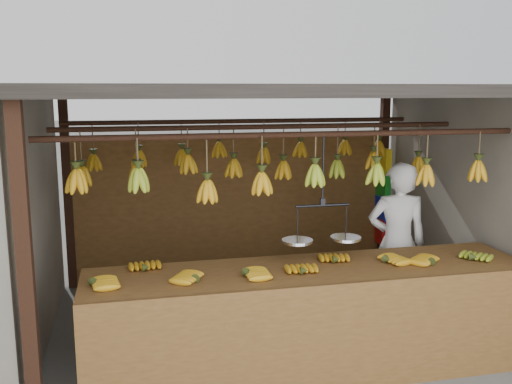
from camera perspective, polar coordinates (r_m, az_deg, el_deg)
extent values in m
plane|color=#5B5B57|center=(6.06, 0.65, -12.69)|extent=(80.00, 80.00, 0.00)
cube|color=black|center=(4.17, -22.04, -7.46)|extent=(0.10, 0.10, 2.30)
cube|color=black|center=(7.06, -18.29, -0.15)|extent=(0.10, 0.10, 2.30)
cube|color=black|center=(7.77, 12.52, 1.04)|extent=(0.10, 0.10, 2.30)
cube|color=black|center=(5.58, 0.70, 10.13)|extent=(4.30, 3.30, 0.10)
cylinder|color=black|center=(4.63, 3.60, 5.74)|extent=(4.00, 0.05, 0.05)
cylinder|color=black|center=(5.59, 0.69, 6.54)|extent=(4.00, 0.05, 0.05)
cylinder|color=black|center=(6.56, -1.37, 7.09)|extent=(4.00, 0.05, 0.05)
cube|color=brown|center=(7.20, -2.12, -1.47)|extent=(4.00, 0.06, 1.80)
cube|color=brown|center=(4.80, 5.49, -8.03)|extent=(3.71, 0.82, 0.08)
cube|color=brown|center=(4.59, 7.06, -14.46)|extent=(3.71, 0.04, 0.90)
cube|color=black|center=(4.43, -16.07, -16.35)|extent=(0.07, 0.07, 0.82)
cube|color=black|center=(5.09, -15.64, -12.72)|extent=(0.07, 0.07, 0.82)
cube|color=black|center=(6.01, 20.62, -9.40)|extent=(0.07, 0.07, 0.82)
ellipsoid|color=#C68A15|center=(4.47, -15.99, -8.86)|extent=(0.26, 0.21, 0.06)
ellipsoid|color=#C68A15|center=(4.74, -10.94, -7.53)|extent=(0.20, 0.25, 0.06)
ellipsoid|color=#C68A15|center=(4.45, -5.91, -8.59)|extent=(0.30, 0.28, 0.06)
ellipsoid|color=#C68A15|center=(4.52, -0.97, -8.24)|extent=(0.24, 0.18, 0.06)
ellipsoid|color=#C68A15|center=(4.60, 4.82, -7.95)|extent=(0.20, 0.25, 0.06)
ellipsoid|color=#C68A15|center=(4.91, 8.02, -6.80)|extent=(0.22, 0.27, 0.06)
ellipsoid|color=#C68A15|center=(4.99, 12.99, -6.70)|extent=(0.28, 0.24, 0.06)
ellipsoid|color=#C68A15|center=(5.06, 17.30, -6.68)|extent=(0.29, 0.30, 0.06)
ellipsoid|color=#92A523|center=(5.27, 20.92, -6.22)|extent=(0.30, 0.30, 0.06)
ellipsoid|color=#C68A15|center=(4.54, -17.49, 1.04)|extent=(0.16, 0.16, 0.28)
ellipsoid|color=#92A523|center=(4.44, -11.67, 1.17)|extent=(0.16, 0.16, 0.28)
ellipsoid|color=#C68A15|center=(4.55, -4.89, 0.07)|extent=(0.16, 0.16, 0.28)
ellipsoid|color=#C68A15|center=(4.56, 0.59, 0.87)|extent=(0.16, 0.16, 0.28)
ellipsoid|color=#92A523|center=(4.71, 5.92, 1.65)|extent=(0.16, 0.16, 0.28)
ellipsoid|color=#92A523|center=(4.91, 11.94, 1.74)|extent=(0.16, 0.16, 0.28)
ellipsoid|color=#C68A15|center=(5.14, 16.63, 1.63)|extent=(0.16, 0.16, 0.28)
ellipsoid|color=#C68A15|center=(5.38, 21.29, 1.98)|extent=(0.16, 0.16, 0.28)
ellipsoid|color=#C68A15|center=(5.48, -16.98, 1.50)|extent=(0.16, 0.16, 0.28)
ellipsoid|color=#C68A15|center=(5.46, -11.81, 1.67)|extent=(0.16, 0.16, 0.28)
ellipsoid|color=#C68A15|center=(5.47, -6.81, 2.79)|extent=(0.16, 0.16, 0.28)
ellipsoid|color=#C68A15|center=(5.61, -2.24, 2.41)|extent=(0.16, 0.16, 0.28)
ellipsoid|color=#C68A15|center=(5.69, 2.75, 2.21)|extent=(0.16, 0.16, 0.28)
ellipsoid|color=#92A523|center=(5.85, 8.11, 2.29)|extent=(0.16, 0.16, 0.28)
ellipsoid|color=#C68A15|center=(6.04, 11.67, 3.10)|extent=(0.16, 0.16, 0.28)
ellipsoid|color=#C68A15|center=(6.21, 15.88, 2.58)|extent=(0.16, 0.16, 0.28)
ellipsoid|color=#C68A15|center=(6.51, -15.91, 2.84)|extent=(0.16, 0.16, 0.28)
ellipsoid|color=#C68A15|center=(6.44, -11.61, 3.28)|extent=(0.16, 0.16, 0.28)
ellipsoid|color=#C68A15|center=(6.51, -7.42, 3.48)|extent=(0.16, 0.16, 0.28)
ellipsoid|color=#C68A15|center=(6.59, -3.69, 4.25)|extent=(0.16, 0.16, 0.28)
ellipsoid|color=#C68A15|center=(6.63, 0.79, 3.66)|extent=(0.16, 0.16, 0.28)
ellipsoid|color=#C68A15|center=(6.76, 4.46, 4.26)|extent=(0.16, 0.16, 0.28)
ellipsoid|color=#C68A15|center=(6.97, 8.86, 4.42)|extent=(0.16, 0.16, 0.28)
ellipsoid|color=#C68A15|center=(7.07, 12.18, 4.30)|extent=(0.16, 0.16, 0.28)
cylinder|color=black|center=(4.74, 6.73, 2.18)|extent=(0.02, 0.02, 0.60)
cylinder|color=black|center=(4.79, 6.66, -1.35)|extent=(0.47, 0.02, 0.02)
cylinder|color=silver|center=(4.80, 4.15, -4.98)|extent=(0.25, 0.25, 0.02)
cylinder|color=silver|center=(4.94, 8.95, -4.64)|extent=(0.25, 0.25, 0.02)
imported|color=white|center=(5.96, 13.91, -5.00)|extent=(0.67, 0.51, 1.65)
cube|color=yellow|center=(7.57, 12.68, 2.99)|extent=(0.08, 0.26, 0.34)
cube|color=#199926|center=(7.61, 12.59, 0.84)|extent=(0.08, 0.26, 0.34)
cube|color=#1426BF|center=(7.67, 12.50, -1.52)|extent=(0.08, 0.26, 0.34)
cube|color=red|center=(7.73, 12.41, -3.81)|extent=(0.08, 0.26, 0.34)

